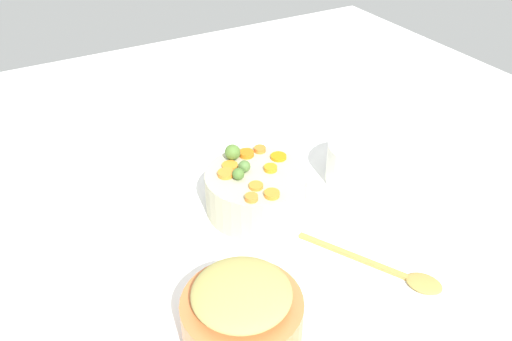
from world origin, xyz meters
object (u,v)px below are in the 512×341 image
(serving_bowl_carrots, at_px, (256,192))
(casserole_dish, at_px, (364,163))
(wooden_spoon, at_px, (398,273))
(metal_pot, at_px, (242,324))

(serving_bowl_carrots, relative_size, casserole_dish, 1.24)
(wooden_spoon, bearing_deg, metal_pot, 88.98)
(metal_pot, height_order, casserole_dish, metal_pot)
(serving_bowl_carrots, relative_size, metal_pot, 1.13)
(serving_bowl_carrots, distance_m, casserole_dish, 0.31)
(metal_pot, xyz_separation_m, wooden_spoon, (-0.01, -0.37, -0.05))
(serving_bowl_carrots, distance_m, wooden_spoon, 0.38)
(serving_bowl_carrots, bearing_deg, wooden_spoon, -156.02)
(metal_pot, bearing_deg, casserole_dish, -59.88)
(serving_bowl_carrots, height_order, casserole_dish, casserole_dish)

